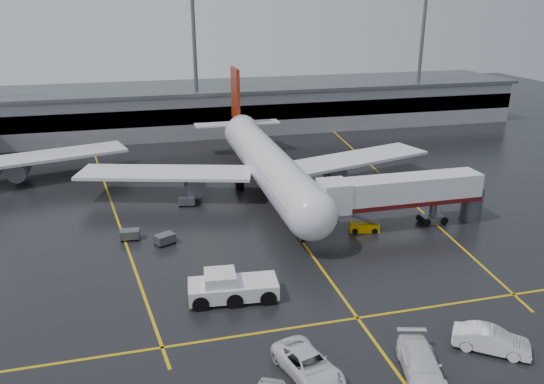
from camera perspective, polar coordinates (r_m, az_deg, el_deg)
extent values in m
plane|color=black|center=(62.73, 1.32, -2.68)|extent=(220.00, 220.00, 0.00)
cube|color=gold|center=(62.73, 1.32, -2.67)|extent=(0.25, 90.00, 0.02)
cube|color=gold|center=(44.34, 9.21, -13.27)|extent=(60.00, 0.25, 0.02)
cube|color=gold|center=(70.12, -16.93, -1.08)|extent=(9.99, 69.35, 0.02)
cube|color=gold|center=(77.73, 12.18, 1.40)|extent=(7.57, 69.64, 0.02)
cube|color=gray|center=(106.83, -5.71, 8.97)|extent=(120.00, 18.00, 8.00)
cube|color=black|center=(98.21, -4.90, 8.33)|extent=(120.00, 0.40, 3.00)
cube|color=#595B60|center=(106.10, -5.79, 11.25)|extent=(122.00, 19.00, 0.60)
cylinder|color=#595B60|center=(99.00, -8.25, 12.99)|extent=(0.70, 0.70, 25.00)
cylinder|color=#595B60|center=(113.13, 15.68, 13.32)|extent=(0.70, 0.70, 25.00)
cylinder|color=silver|center=(68.60, -0.46, 3.05)|extent=(5.20, 36.00, 5.20)
sphere|color=silver|center=(52.30, 4.31, -2.50)|extent=(5.20, 5.20, 5.20)
cone|color=silver|center=(88.32, -3.78, 7.25)|extent=(4.94, 8.00, 4.94)
cube|color=maroon|center=(88.35, -3.97, 10.49)|extent=(0.50, 5.50, 8.50)
cube|color=silver|center=(88.27, -3.78, 7.37)|extent=(14.00, 3.00, 0.25)
cube|color=silver|center=(68.96, -11.41, 2.05)|extent=(22.80, 11.83, 0.40)
cube|color=silver|center=(74.68, 8.91, 3.58)|extent=(22.80, 11.83, 0.40)
cylinder|color=#595B60|center=(68.68, -8.37, 0.93)|extent=(2.60, 4.50, 2.60)
cylinder|color=#595B60|center=(72.92, 6.62, 2.14)|extent=(2.60, 4.50, 2.60)
cylinder|color=#595B60|center=(56.18, 3.25, -4.39)|extent=(0.56, 0.56, 2.00)
cylinder|color=#595B60|center=(71.72, -3.51, 1.09)|extent=(0.56, 0.56, 2.00)
cylinder|color=#595B60|center=(73.12, 1.42, 1.49)|extent=(0.56, 0.56, 2.00)
cylinder|color=black|center=(56.41, 3.24, -4.90)|extent=(0.40, 1.10, 1.10)
cylinder|color=black|center=(71.87, -3.51, 0.75)|extent=(1.00, 1.40, 1.40)
cylinder|color=black|center=(73.26, 1.41, 1.16)|extent=(1.00, 1.40, 1.40)
cube|color=silver|center=(81.51, -23.25, 3.56)|extent=(22.80, 11.83, 0.40)
cylinder|color=#595B60|center=(81.57, -25.63, 2.19)|extent=(2.60, 4.50, 2.60)
cube|color=silver|center=(60.27, 13.97, 0.23)|extent=(18.00, 3.20, 3.00)
cube|color=#480C0D|center=(60.71, 13.87, -0.93)|extent=(18.00, 3.30, 0.50)
cube|color=silver|center=(56.96, 6.67, -0.45)|extent=(3.00, 3.40, 3.30)
cylinder|color=#595B60|center=(63.19, 16.97, -1.95)|extent=(0.80, 0.80, 3.00)
cube|color=#595B60|center=(63.58, 16.87, -2.83)|extent=(2.60, 1.60, 0.90)
cylinder|color=#595B60|center=(65.68, 20.76, -1.09)|extent=(2.40, 2.40, 4.00)
cylinder|color=black|center=(63.03, 16.01, -2.93)|extent=(0.90, 1.80, 0.90)
cylinder|color=black|center=(64.13, 17.72, -2.72)|extent=(0.90, 1.80, 0.90)
cube|color=silver|center=(45.95, -4.21, -10.35)|extent=(7.82, 3.70, 1.30)
cube|color=silver|center=(45.35, -5.63, -9.26)|extent=(2.82, 2.82, 1.08)
cube|color=black|center=(45.35, -5.63, -9.26)|extent=(2.54, 2.54, 0.97)
cylinder|color=black|center=(46.04, -7.75, -10.98)|extent=(1.69, 3.36, 1.41)
cylinder|color=black|center=(46.14, -4.20, -10.76)|extent=(1.69, 3.36, 1.41)
cylinder|color=black|center=(46.41, -0.68, -10.50)|extent=(1.69, 3.36, 1.41)
cube|color=#E09C00|center=(59.59, 9.90, -3.73)|extent=(3.48, 2.14, 0.99)
cube|color=#595B60|center=(59.23, 9.95, -2.89)|extent=(3.23, 1.59, 1.13)
cylinder|color=black|center=(59.52, 8.86, -3.94)|extent=(1.00, 1.64, 0.63)
cylinder|color=black|center=(59.87, 10.91, -3.92)|extent=(1.00, 1.64, 0.63)
imported|color=silver|center=(37.77, 3.95, -18.11)|extent=(4.38, 6.65, 1.70)
imported|color=silver|center=(39.12, 15.73, -17.34)|extent=(3.97, 6.50, 1.76)
imported|color=white|center=(42.94, 22.56, -14.53)|extent=(5.47, 4.69, 1.78)
cube|color=#595B60|center=(56.73, -11.48, -4.92)|extent=(2.37, 2.07, 0.90)
cylinder|color=black|center=(56.18, -11.89, -5.74)|extent=(0.40, 0.20, 0.40)
cylinder|color=black|center=(56.89, -10.50, -5.30)|extent=(0.40, 0.20, 0.40)
cylinder|color=black|center=(56.97, -12.40, -5.40)|extent=(0.40, 0.20, 0.40)
cylinder|color=black|center=(57.68, -11.02, -4.97)|extent=(0.40, 0.20, 0.40)
cube|color=#595B60|center=(58.63, -15.07, -4.39)|extent=(2.09, 1.44, 0.90)
cylinder|color=black|center=(58.45, -15.84, -5.05)|extent=(0.40, 0.20, 0.40)
cylinder|color=black|center=(58.29, -14.28, -4.96)|extent=(0.40, 0.20, 0.40)
cylinder|color=black|center=(59.36, -15.77, -4.65)|extent=(0.40, 0.20, 0.40)
cylinder|color=black|center=(59.20, -14.22, -4.56)|extent=(0.40, 0.20, 0.40)
cube|color=#595B60|center=(66.74, -9.15, -0.92)|extent=(2.21, 1.66, 0.90)
cylinder|color=black|center=(66.53, -9.85, -1.46)|extent=(0.40, 0.20, 0.40)
cylinder|color=black|center=(66.36, -8.48, -1.44)|extent=(0.40, 0.20, 0.40)
cylinder|color=black|center=(67.46, -9.77, -1.15)|extent=(0.40, 0.20, 0.40)
cylinder|color=black|center=(67.29, -8.41, -1.13)|extent=(0.40, 0.20, 0.40)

